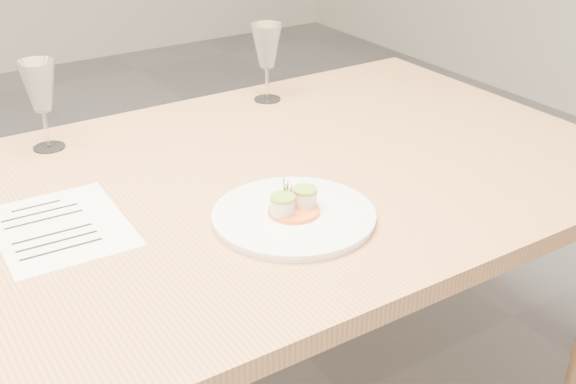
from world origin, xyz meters
TOP-DOWN VIEW (x-y plane):
  - dining_table at (0.00, 0.00)m, footprint 2.40×1.00m
  - dinner_plate at (0.36, -0.20)m, footprint 0.30×0.30m
  - recipe_sheet at (-0.02, 0.01)m, footprint 0.24×0.29m
  - wine_glass_3 at (0.07, 0.38)m, footprint 0.08×0.08m
  - wine_glass_4 at (0.66, 0.38)m, footprint 0.08×0.08m

SIDE VIEW (x-z plane):
  - dining_table at x=0.00m, z-range 0.31..1.06m
  - recipe_sheet at x=-0.02m, z-range 0.75..0.75m
  - dinner_plate at x=0.36m, z-range 0.72..0.80m
  - wine_glass_3 at x=0.07m, z-range 0.79..0.99m
  - wine_glass_4 at x=0.66m, z-range 0.79..0.99m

